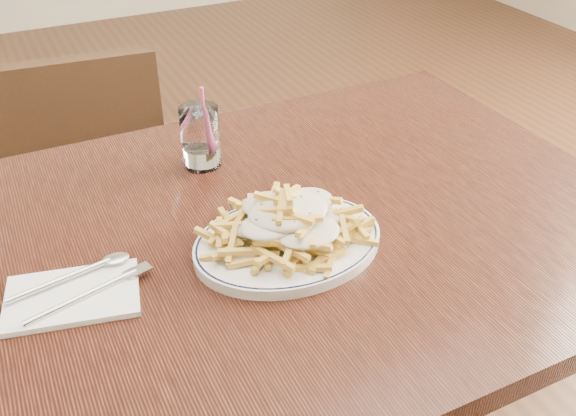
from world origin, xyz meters
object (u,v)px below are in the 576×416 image
chair_far (90,179)px  loaded_fries (288,218)px  table (260,268)px  fries_plate (288,242)px  water_glass (201,140)px

chair_far → loaded_fries: loaded_fries is taller
table → fries_plate: (0.02, -0.06, 0.09)m
table → loaded_fries: loaded_fries is taller
chair_far → loaded_fries: (0.17, -0.82, 0.34)m
fries_plate → chair_far: bearing=101.5°
chair_far → loaded_fries: size_ratio=3.36×
fries_plate → water_glass: water_glass is taller
chair_far → fries_plate: chair_far is taller
chair_far → fries_plate: size_ratio=2.82×
loaded_fries → water_glass: bearing=96.0°
chair_far → water_glass: 0.65m
water_glass → chair_far: bearing=104.3°
table → fries_plate: fries_plate is taller
water_glass → table: bearing=-87.2°
table → loaded_fries: 0.15m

